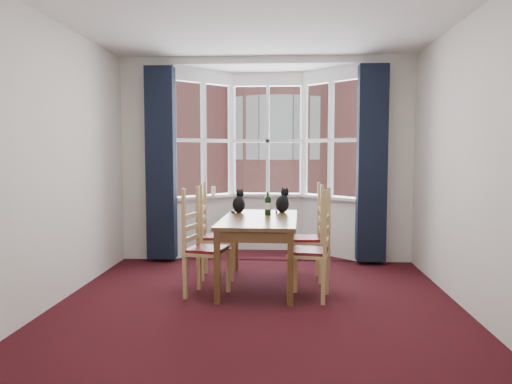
# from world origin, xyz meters

# --- Properties ---
(floor) EXTENTS (4.50, 4.50, 0.00)m
(floor) POSITION_xyz_m (0.00, 0.00, 0.00)
(floor) COLOR black
(floor) RESTS_ON ground
(ceiling) EXTENTS (4.50, 4.50, 0.00)m
(ceiling) POSITION_xyz_m (0.00, 0.00, 2.80)
(ceiling) COLOR white
(ceiling) RESTS_ON floor
(wall_left) EXTENTS (0.00, 4.50, 4.50)m
(wall_left) POSITION_xyz_m (-2.00, 0.00, 1.40)
(wall_left) COLOR silver
(wall_left) RESTS_ON floor
(wall_right) EXTENTS (0.00, 4.50, 4.50)m
(wall_right) POSITION_xyz_m (2.00, 0.00, 1.40)
(wall_right) COLOR silver
(wall_right) RESTS_ON floor
(wall_near) EXTENTS (4.00, 0.00, 4.00)m
(wall_near) POSITION_xyz_m (0.00, -2.25, 1.40)
(wall_near) COLOR silver
(wall_near) RESTS_ON floor
(wall_back_pier_left) EXTENTS (0.70, 0.12, 2.80)m
(wall_back_pier_left) POSITION_xyz_m (-1.65, 2.25, 1.40)
(wall_back_pier_left) COLOR silver
(wall_back_pier_left) RESTS_ON floor
(wall_back_pier_right) EXTENTS (0.70, 0.12, 2.80)m
(wall_back_pier_right) POSITION_xyz_m (1.65, 2.25, 1.40)
(wall_back_pier_right) COLOR silver
(wall_back_pier_right) RESTS_ON floor
(bay_window) EXTENTS (2.76, 0.94, 2.80)m
(bay_window) POSITION_xyz_m (0.00, 2.75, 1.40)
(bay_window) COLOR white
(bay_window) RESTS_ON floor
(curtain_left) EXTENTS (0.38, 0.22, 2.60)m
(curtain_left) POSITION_xyz_m (-1.42, 2.07, 1.35)
(curtain_left) COLOR black
(curtain_left) RESTS_ON floor
(curtain_right) EXTENTS (0.38, 0.22, 2.60)m
(curtain_right) POSITION_xyz_m (1.42, 2.07, 1.35)
(curtain_right) COLOR black
(curtain_right) RESTS_ON floor
(dining_table) EXTENTS (0.87, 1.57, 0.77)m
(dining_table) POSITION_xyz_m (-0.01, 0.90, 0.69)
(dining_table) COLOR brown
(dining_table) RESTS_ON floor
(chair_left_near) EXTENTS (0.48, 0.50, 0.92)m
(chair_left_near) POSITION_xyz_m (-0.63, 0.49, 0.47)
(chair_left_near) COLOR tan
(chair_left_near) RESTS_ON floor
(chair_left_far) EXTENTS (0.42, 0.44, 0.92)m
(chair_left_far) POSITION_xyz_m (-0.62, 1.23, 0.47)
(chair_left_far) COLOR tan
(chair_left_far) RESTS_ON floor
(chair_right_near) EXTENTS (0.47, 0.49, 0.92)m
(chair_right_near) POSITION_xyz_m (0.61, 0.42, 0.47)
(chair_right_near) COLOR tan
(chair_right_near) RESTS_ON floor
(chair_right_far) EXTENTS (0.41, 0.43, 0.92)m
(chair_right_far) POSITION_xyz_m (0.59, 1.18, 0.47)
(chair_right_far) COLOR tan
(chair_right_far) RESTS_ON floor
(cat_left) EXTENTS (0.18, 0.23, 0.30)m
(cat_left) POSITION_xyz_m (-0.29, 1.37, 0.89)
(cat_left) COLOR black
(cat_left) RESTS_ON dining_table
(cat_right) EXTENTS (0.23, 0.27, 0.31)m
(cat_right) POSITION_xyz_m (0.24, 1.41, 0.89)
(cat_right) COLOR black
(cat_right) RESTS_ON dining_table
(wine_bottle) EXTENTS (0.07, 0.07, 0.28)m
(wine_bottle) POSITION_xyz_m (0.07, 1.14, 0.90)
(wine_bottle) COLOR black
(wine_bottle) RESTS_ON dining_table
(candle_tall) EXTENTS (0.06, 0.06, 0.13)m
(candle_tall) POSITION_xyz_m (-0.78, 2.60, 0.94)
(candle_tall) COLOR white
(candle_tall) RESTS_ON bay_window
(street) EXTENTS (80.00, 80.00, 0.00)m
(street) POSITION_xyz_m (0.00, 32.25, -6.00)
(street) COLOR #333335
(street) RESTS_ON ground
(tenement_building) EXTENTS (18.40, 7.80, 15.20)m
(tenement_building) POSITION_xyz_m (0.00, 14.01, 1.60)
(tenement_building) COLOR #A65D55
(tenement_building) RESTS_ON street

